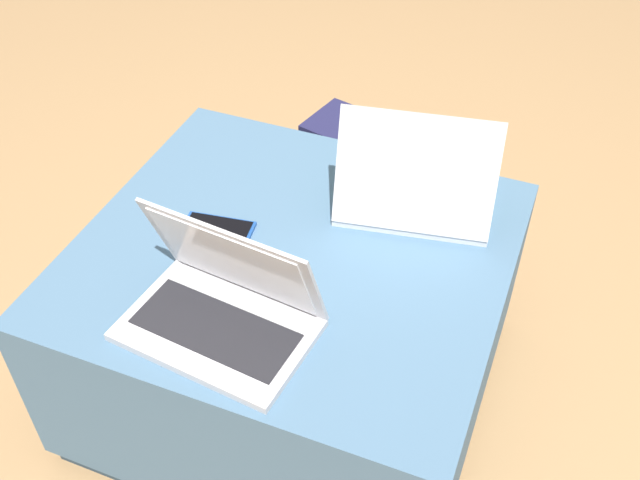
{
  "coord_description": "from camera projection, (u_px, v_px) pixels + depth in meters",
  "views": [
    {
      "loc": [
        0.47,
        -1.02,
        1.51
      ],
      "look_at": [
        0.08,
        -0.03,
        0.54
      ],
      "focal_mm": 42.0,
      "sensor_mm": 36.0,
      "label": 1
    }
  ],
  "objects": [
    {
      "name": "laptop_far",
      "position": [
        415.0,
        189.0,
        1.6
      ],
      "size": [
        0.36,
        0.3,
        0.25
      ],
      "rotation": [
        0.0,
        0.0,
        3.31
      ],
      "color": "silver",
      "rests_on": "ottoman"
    },
    {
      "name": "laptop_near",
      "position": [
        223.0,
        306.0,
        1.35
      ],
      "size": [
        0.36,
        0.26,
        0.23
      ],
      "rotation": [
        0.0,
        0.0,
        -0.11
      ],
      "color": "silver",
      "rests_on": "ottoman"
    },
    {
      "name": "cell_phone",
      "position": [
        218.0,
        227.0,
        1.58
      ],
      "size": [
        0.16,
        0.08,
        0.01
      ],
      "rotation": [
        0.0,
        0.0,
        1.71
      ],
      "color": "#1E4C9E",
      "rests_on": "ottoman"
    },
    {
      "name": "backpack",
      "position": [
        369.0,
        192.0,
        2.1
      ],
      "size": [
        0.37,
        0.28,
        0.48
      ],
      "rotation": [
        0.0,
        0.0,
        2.9
      ],
      "color": "#23234C",
      "rests_on": "ground_plane"
    },
    {
      "name": "ottoman",
      "position": [
        295.0,
        323.0,
        1.69
      ],
      "size": [
        0.87,
        0.8,
        0.46
      ],
      "color": "#2A3D4E",
      "rests_on": "ground_plane"
    },
    {
      "name": "ground_plane",
      "position": [
        297.0,
        386.0,
        1.85
      ],
      "size": [
        14.0,
        14.0,
        0.0
      ],
      "primitive_type": "plane",
      "color": "tan"
    }
  ]
}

